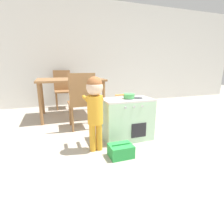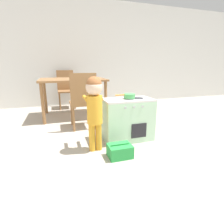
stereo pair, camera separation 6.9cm
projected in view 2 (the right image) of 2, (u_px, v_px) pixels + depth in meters
name	position (u px, v px, depth m)	size (l,w,h in m)	color
ground_plane	(153.00, 187.00, 1.50)	(16.00, 16.00, 0.00)	#B2A899
wall_back	(84.00, 54.00, 4.47)	(10.00, 0.06, 2.60)	silver
play_kitchen	(128.00, 119.00, 2.41)	(0.67, 0.39, 0.58)	#B2DBB7
toy_pot	(129.00, 96.00, 2.33)	(0.27, 0.15, 0.06)	#4CAD5B
child_figure	(94.00, 103.00, 2.01)	(0.21, 0.36, 0.89)	gold
toy_basket	(120.00, 151.00, 1.97)	(0.26, 0.20, 0.16)	green
dining_table	(73.00, 83.00, 3.46)	(1.25, 0.91, 0.76)	olive
dining_chair_near	(83.00, 100.00, 2.78)	(0.40, 0.40, 0.90)	olive
dining_chair_far	(66.00, 88.00, 4.26)	(0.40, 0.40, 0.90)	olive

